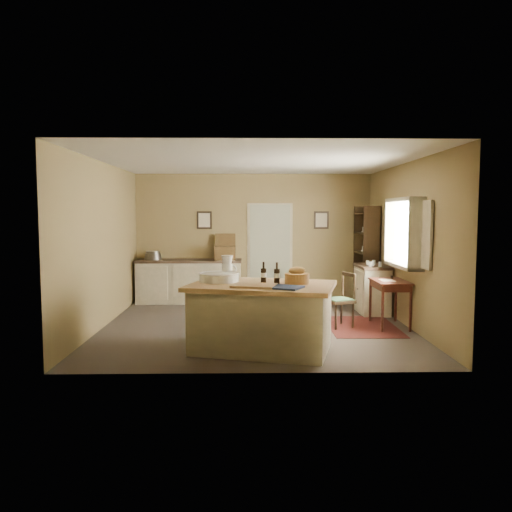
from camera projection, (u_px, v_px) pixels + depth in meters
The scene contains 16 objects.
ground at pixel (256, 325), 8.31m from camera, with size 5.00×5.00×0.00m, color brown.
wall_back at pixel (254, 237), 10.68m from camera, with size 5.00×0.10×2.70m, color olive.
wall_front at pixel (260, 258), 5.70m from camera, with size 5.00×0.10×2.70m, color olive.
wall_left at pixel (103, 245), 8.14m from camera, with size 0.10×5.00×2.70m, color olive.
wall_right at pixel (407, 244), 8.24m from camera, with size 0.10×5.00×2.70m, color olive.
ceiling at pixel (256, 162), 8.08m from camera, with size 5.00×5.00×0.00m, color silver.
door at pixel (270, 251), 10.68m from camera, with size 0.97×0.06×2.11m, color #A0A58A.
framed_prints at pixel (263, 220), 10.63m from camera, with size 2.82×0.02×0.38m.
window at pixel (406, 233), 8.02m from camera, with size 0.25×1.99×1.12m.
work_island at pixel (261, 315), 6.78m from camera, with size 2.16×1.69×1.20m.
sideboard at pixel (190, 280), 10.43m from camera, with size 2.18×0.62×1.18m.
rug at pixel (362, 326), 8.22m from camera, with size 1.10×1.60×0.01m, color #491510.
writing_desk at pixel (390, 286), 8.17m from camera, with size 0.52×0.85×0.82m.
desk_chair at pixel (339, 301), 8.13m from camera, with size 0.41×0.41×0.87m, color black, non-canonical shape.
right_cabinet at pixel (372, 289), 9.34m from camera, with size 0.53×0.95×0.99m.
shelving_unit at pixel (368, 255), 10.23m from camera, with size 0.34×0.91×2.01m.
Camera 1 is at (-0.16, -8.18, 1.85)m, focal length 35.00 mm.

